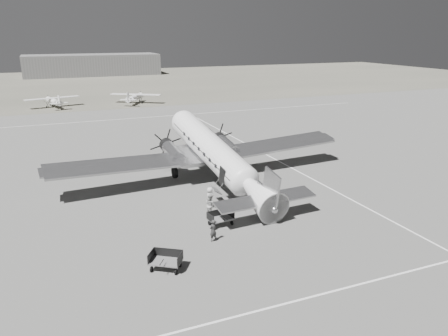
% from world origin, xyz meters
% --- Properties ---
extents(ground, '(260.00, 260.00, 0.00)m').
position_xyz_m(ground, '(0.00, 0.00, 0.00)').
color(ground, slate).
rests_on(ground, ground).
extents(taxi_line_near, '(60.00, 0.15, 0.01)m').
position_xyz_m(taxi_line_near, '(0.00, -14.00, 0.01)').
color(taxi_line_near, white).
rests_on(taxi_line_near, ground).
extents(taxi_line_right, '(0.15, 80.00, 0.01)m').
position_xyz_m(taxi_line_right, '(12.00, 0.00, 0.01)').
color(taxi_line_right, white).
rests_on(taxi_line_right, ground).
extents(taxi_line_horizon, '(90.00, 0.15, 0.01)m').
position_xyz_m(taxi_line_horizon, '(0.00, 40.00, 0.01)').
color(taxi_line_horizon, white).
rests_on(taxi_line_horizon, ground).
extents(grass_infield, '(260.00, 90.00, 0.01)m').
position_xyz_m(grass_infield, '(0.00, 95.00, 0.00)').
color(grass_infield, '#696658').
rests_on(grass_infield, ground).
extents(hangar_main, '(42.00, 14.00, 6.60)m').
position_xyz_m(hangar_main, '(5.00, 120.00, 3.30)').
color(hangar_main, slate).
rests_on(hangar_main, ground).
extents(dc3_airliner, '(30.79, 22.40, 5.61)m').
position_xyz_m(dc3_airliner, '(2.83, 4.55, 2.81)').
color(dc3_airliner, '#A5A5A7').
rests_on(dc3_airliner, ground).
extents(light_plane_left, '(11.55, 10.19, 2.06)m').
position_xyz_m(light_plane_left, '(-9.33, 56.30, 1.03)').
color(light_plane_left, white).
rests_on(light_plane_left, ground).
extents(light_plane_right, '(12.93, 12.28, 2.10)m').
position_xyz_m(light_plane_right, '(5.74, 55.24, 1.05)').
color(light_plane_right, white).
rests_on(light_plane_right, ground).
extents(baggage_cart_near, '(2.01, 1.54, 1.05)m').
position_xyz_m(baggage_cart_near, '(-0.06, -3.77, 0.52)').
color(baggage_cart_near, '#606060').
rests_on(baggage_cart_near, ground).
extents(baggage_cart_far, '(2.39, 2.23, 1.10)m').
position_xyz_m(baggage_cart_far, '(-5.38, -8.30, 0.55)').
color(baggage_cart_far, '#606060').
rests_on(baggage_cart_far, ground).
extents(ground_crew, '(0.65, 0.53, 1.54)m').
position_xyz_m(ground_crew, '(-1.47, -5.92, 0.77)').
color(ground_crew, '#313131').
rests_on(ground_crew, ground).
extents(ramp_agent, '(0.81, 0.97, 1.81)m').
position_xyz_m(ramp_agent, '(-0.15, -1.95, 0.90)').
color(ramp_agent, '#ACACAA').
rests_on(ramp_agent, ground).
extents(passenger, '(0.57, 0.85, 1.71)m').
position_xyz_m(passenger, '(0.40, -0.34, 0.85)').
color(passenger, silver).
rests_on(passenger, ground).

